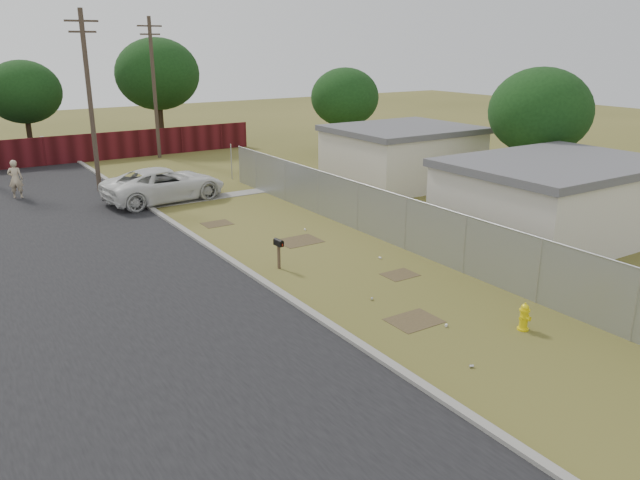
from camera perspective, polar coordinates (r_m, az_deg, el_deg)
ground at (r=21.83m, az=1.51°, el=-2.25°), size 120.00×120.00×0.00m
street at (r=26.48m, az=-20.97°, el=0.20°), size 15.10×60.00×0.12m
chainlink_fence at (r=24.16m, az=6.26°, el=1.62°), size 0.10×27.06×2.02m
privacy_fence at (r=42.77m, az=-25.21°, el=7.21°), size 30.00×0.12×1.80m
utility_poles at (r=38.50m, az=-21.47°, el=12.40°), size 12.60×8.24×9.00m
houses at (r=29.86m, az=13.63°, el=5.83°), size 9.30×17.24×3.10m
horizon_trees at (r=42.43m, az=-16.24°, el=13.19°), size 33.32×31.94×7.78m
fire_hydrant at (r=17.75m, az=18.17°, el=-6.72°), size 0.36×0.37×0.79m
mailbox at (r=21.21m, az=-3.80°, el=-0.48°), size 0.19×0.46×1.06m
pickup_truck at (r=31.36m, az=-14.02°, el=4.96°), size 6.18×3.39×1.64m
pedestrian at (r=34.39m, az=-26.08°, el=5.02°), size 0.83×0.70×1.93m
scattered_litter at (r=19.92m, az=5.88°, el=-4.22°), size 3.16×11.98×0.07m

